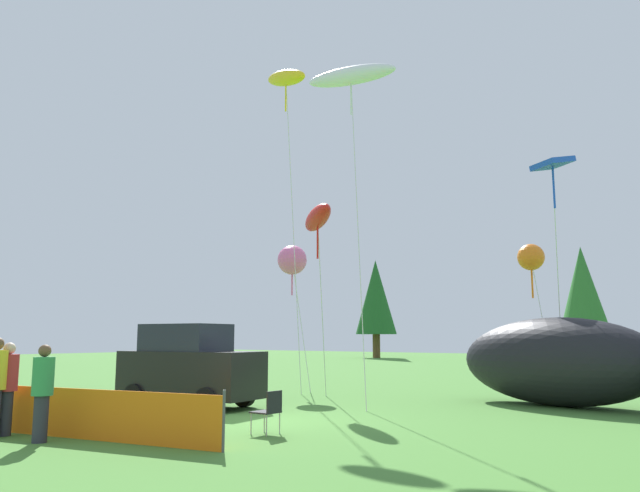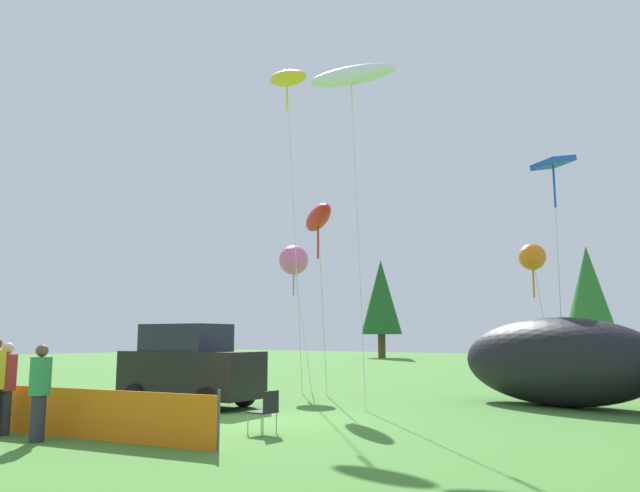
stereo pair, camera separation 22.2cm
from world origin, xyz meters
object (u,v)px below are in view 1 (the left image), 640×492
at_px(spectator_in_green_shirt, 7,384).
at_px(kite_white_ghost, 351,77).
at_px(parked_car, 189,366).
at_px(inflatable_cat, 584,366).
at_px(kite_orange_flower, 531,258).
at_px(kite_blue_box, 553,168).
at_px(kite_red_lizard, 318,218).
at_px(folding_chair, 269,409).
at_px(kite_pink_octopus, 292,260).
at_px(kite_yellow_hero, 286,79).
at_px(spectator_in_yellow_shirt, 42,389).

relative_size(spectator_in_green_shirt, kite_white_ghost, 0.17).
height_order(parked_car, inflatable_cat, inflatable_cat).
distance_m(kite_orange_flower, kite_blue_box, 3.27).
bearing_deg(kite_orange_flower, kite_red_lizard, -140.15).
relative_size(parked_car, folding_chair, 5.01).
bearing_deg(inflatable_cat, kite_pink_octopus, -164.35).
bearing_deg(kite_blue_box, kite_yellow_hero, -173.71).
height_order(inflatable_cat, kite_red_lizard, kite_red_lizard).
height_order(spectator_in_yellow_shirt, kite_orange_flower, kite_orange_flower).
bearing_deg(kite_pink_octopus, parked_car, -80.10).
xyz_separation_m(spectator_in_yellow_shirt, kite_pink_octopus, (-3.34, 11.25, 3.75)).
height_order(inflatable_cat, kite_white_ghost, kite_white_ghost).
xyz_separation_m(inflatable_cat, kite_pink_octopus, (-9.87, -0.56, 3.58)).
distance_m(inflatable_cat, kite_orange_flower, 4.08).
bearing_deg(kite_yellow_hero, kite_white_ghost, -15.38).
height_order(parked_car, kite_orange_flower, kite_orange_flower).
height_order(parked_car, kite_white_ghost, kite_white_ghost).
xyz_separation_m(parked_car, folding_chair, (5.05, -2.34, -0.60)).
bearing_deg(kite_white_ghost, kite_orange_flower, 42.54).
xyz_separation_m(parked_car, kite_blue_box, (8.43, 5.95, 5.60)).
bearing_deg(kite_orange_flower, parked_car, -132.02).
bearing_deg(kite_pink_octopus, inflatable_cat, 3.27).
height_order(kite_red_lizard, kite_white_ghost, kite_white_ghost).
relative_size(kite_white_ghost, kite_yellow_hero, 0.88).
height_order(kite_blue_box, kite_pink_octopus, kite_blue_box).
xyz_separation_m(spectator_in_green_shirt, kite_red_lizard, (0.81, 9.08, 4.64)).
xyz_separation_m(folding_chair, kite_blue_box, (3.37, 8.29, 6.21)).
relative_size(parked_car, inflatable_cat, 0.54).
distance_m(inflatable_cat, spectator_in_yellow_shirt, 13.50).
bearing_deg(kite_white_ghost, kite_red_lizard, -154.38).
distance_m(folding_chair, kite_orange_flower, 11.09).
bearing_deg(spectator_in_green_shirt, kite_orange_flower, 65.83).
relative_size(folding_chair, spectator_in_green_shirt, 0.47).
xyz_separation_m(kite_red_lizard, kite_yellow_hero, (-2.59, 1.46, 5.81)).
bearing_deg(kite_yellow_hero, kite_blue_box, 6.29).
xyz_separation_m(inflatable_cat, kite_orange_flower, (-1.82, 1.62, 3.28)).
bearing_deg(inflatable_cat, folding_chair, -101.72).
bearing_deg(kite_pink_octopus, kite_blue_box, 1.81).
bearing_deg(kite_red_lizard, inflatable_cat, 21.25).
distance_m(parked_car, folding_chair, 5.60).
relative_size(inflatable_cat, spectator_in_yellow_shirt, 4.46).
distance_m(spectator_in_yellow_shirt, kite_white_ghost, 13.32).
distance_m(folding_chair, spectator_in_green_shirt, 5.20).
distance_m(folding_chair, kite_white_ghost, 11.81).
distance_m(kite_red_lizard, kite_orange_flower, 6.91).
bearing_deg(spectator_in_green_shirt, kite_red_lizard, 84.92).
height_order(kite_white_ghost, kite_yellow_hero, kite_yellow_hero).
relative_size(kite_orange_flower, kite_blue_box, 0.69).
height_order(kite_red_lizard, kite_yellow_hero, kite_yellow_hero).
distance_m(spectator_in_yellow_shirt, kite_yellow_hero, 15.17).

